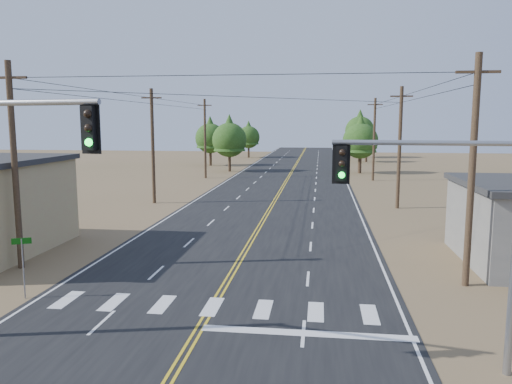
# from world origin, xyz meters

# --- Properties ---
(road) EXTENTS (15.00, 200.00, 0.02)m
(road) POSITION_xyz_m (0.00, 30.00, 0.01)
(road) COLOR black
(road) RESTS_ON ground
(utility_pole_left_near) EXTENTS (1.80, 0.30, 10.00)m
(utility_pole_left_near) POSITION_xyz_m (-10.50, 12.00, 5.12)
(utility_pole_left_near) COLOR #4C3826
(utility_pole_left_near) RESTS_ON ground
(utility_pole_left_mid) EXTENTS (1.80, 0.30, 10.00)m
(utility_pole_left_mid) POSITION_xyz_m (-10.50, 32.00, 5.12)
(utility_pole_left_mid) COLOR #4C3826
(utility_pole_left_mid) RESTS_ON ground
(utility_pole_left_far) EXTENTS (1.80, 0.30, 10.00)m
(utility_pole_left_far) POSITION_xyz_m (-10.50, 52.00, 5.12)
(utility_pole_left_far) COLOR #4C3826
(utility_pole_left_far) RESTS_ON ground
(utility_pole_right_near) EXTENTS (1.80, 0.30, 10.00)m
(utility_pole_right_near) POSITION_xyz_m (10.50, 12.00, 5.12)
(utility_pole_right_near) COLOR #4C3826
(utility_pole_right_near) RESTS_ON ground
(utility_pole_right_mid) EXTENTS (1.80, 0.30, 10.00)m
(utility_pole_right_mid) POSITION_xyz_m (10.50, 32.00, 5.12)
(utility_pole_right_mid) COLOR #4C3826
(utility_pole_right_mid) RESTS_ON ground
(utility_pole_right_far) EXTENTS (1.80, 0.30, 10.00)m
(utility_pole_right_far) POSITION_xyz_m (10.50, 52.00, 5.12)
(utility_pole_right_far) COLOR #4C3826
(utility_pole_right_far) RESTS_ON ground
(signal_mast_right) EXTENTS (5.18, 0.57, 6.75)m
(signal_mast_right) POSITION_xyz_m (8.00, 4.09, 4.53)
(signal_mast_right) COLOR gray
(signal_mast_right) RESTS_ON ground
(street_sign) EXTENTS (0.70, 0.33, 2.52)m
(street_sign) POSITION_xyz_m (-7.80, 8.00, 1.69)
(street_sign) COLOR gray
(street_sign) RESTS_ON ground
(tree_left_near) EXTENTS (4.97, 4.97, 8.28)m
(tree_left_near) POSITION_xyz_m (-9.00, 60.93, 5.06)
(tree_left_near) COLOR #3F2D1E
(tree_left_near) RESTS_ON ground
(tree_left_mid) EXTENTS (4.88, 4.88, 8.14)m
(tree_left_mid) POSITION_xyz_m (-13.89, 70.19, 4.98)
(tree_left_mid) COLOR #3F2D1E
(tree_left_mid) RESTS_ON ground
(tree_left_far) EXTENTS (4.46, 4.46, 7.44)m
(tree_left_far) POSITION_xyz_m (-10.31, 89.32, 4.55)
(tree_left_far) COLOR #3F2D1E
(tree_left_far) RESTS_ON ground
(tree_right_near) EXTENTS (4.91, 4.91, 8.19)m
(tree_right_near) POSITION_xyz_m (9.56, 60.80, 5.00)
(tree_right_near) COLOR #3F2D1E
(tree_right_near) RESTS_ON ground
(tree_right_mid) EXTENTS (4.12, 4.12, 6.87)m
(tree_right_mid) POSITION_xyz_m (12.20, 80.94, 4.20)
(tree_right_mid) COLOR #3F2D1E
(tree_right_mid) RESTS_ON ground
(tree_right_far) EXTENTS (5.82, 5.82, 9.69)m
(tree_right_far) POSITION_xyz_m (11.80, 92.30, 5.93)
(tree_right_far) COLOR #3F2D1E
(tree_right_far) RESTS_ON ground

